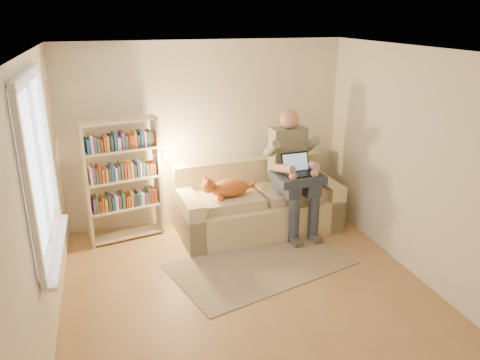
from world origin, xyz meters
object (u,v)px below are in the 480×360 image
object	(u,v)px
person	(292,166)
bookshelf	(123,174)
laptop	(304,168)
cat	(223,188)
sofa	(257,206)

from	to	relation	value
person	bookshelf	size ratio (longest dim) A/B	1.02
person	laptop	bearing A→B (deg)	-60.84
person	bookshelf	xyz separation A→B (m)	(-2.27, 0.35, -0.03)
cat	bookshelf	xyz separation A→B (m)	(-1.27, 0.39, 0.19)
sofa	laptop	distance (m)	0.89
cat	bookshelf	bearing A→B (deg)	159.66
cat	bookshelf	size ratio (longest dim) A/B	0.48
sofa	cat	size ratio (longest dim) A/B	2.87
bookshelf	laptop	bearing A→B (deg)	-24.20
person	laptop	world-z (taller)	person
person	bookshelf	bearing A→B (deg)	167.80
person	laptop	xyz separation A→B (m)	(0.11, -0.17, 0.01)
sofa	cat	xyz separation A→B (m)	(-0.53, -0.18, 0.39)
person	laptop	distance (m)	0.20
person	cat	distance (m)	1.02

